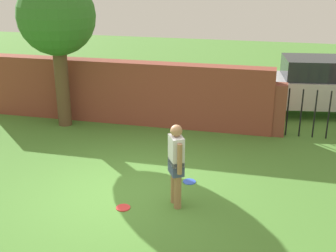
{
  "coord_description": "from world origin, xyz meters",
  "views": [
    {
      "loc": [
        2.69,
        -7.42,
        4.28
      ],
      "look_at": [
        0.54,
        1.36,
        1.0
      ],
      "focal_mm": 47.16,
      "sensor_mm": 36.0,
      "label": 1
    }
  ],
  "objects_px": {
    "frisbee_blue": "(189,182)",
    "tree": "(57,19)",
    "person": "(176,162)",
    "car": "(316,86)",
    "frisbee_red": "(123,208)"
  },
  "relations": [
    {
      "from": "tree",
      "to": "frisbee_red",
      "type": "xyz_separation_m",
      "value": [
        3.15,
        -4.03,
        -2.97
      ]
    },
    {
      "from": "tree",
      "to": "car",
      "type": "distance_m",
      "value": 7.81
    },
    {
      "from": "tree",
      "to": "car",
      "type": "xyz_separation_m",
      "value": [
        6.98,
        2.8,
        -2.12
      ]
    },
    {
      "from": "person",
      "to": "car",
      "type": "xyz_separation_m",
      "value": [
        2.89,
        6.47,
        -0.04
      ]
    },
    {
      "from": "person",
      "to": "frisbee_blue",
      "type": "xyz_separation_m",
      "value": [
        0.07,
        0.99,
        -0.89
      ]
    },
    {
      "from": "frisbee_red",
      "to": "frisbee_blue",
      "type": "xyz_separation_m",
      "value": [
        1.0,
        1.34,
        0.0
      ]
    },
    {
      "from": "tree",
      "to": "car",
      "type": "relative_size",
      "value": 0.93
    },
    {
      "from": "car",
      "to": "person",
      "type": "bearing_deg",
      "value": 58.03
    },
    {
      "from": "frisbee_blue",
      "to": "tree",
      "type": "bearing_deg",
      "value": 147.14
    },
    {
      "from": "tree",
      "to": "frisbee_blue",
      "type": "relative_size",
      "value": 15.14
    },
    {
      "from": "person",
      "to": "car",
      "type": "bearing_deg",
      "value": -53.05
    },
    {
      "from": "frisbee_red",
      "to": "frisbee_blue",
      "type": "height_order",
      "value": "same"
    },
    {
      "from": "frisbee_blue",
      "to": "person",
      "type": "bearing_deg",
      "value": -93.93
    },
    {
      "from": "person",
      "to": "car",
      "type": "height_order",
      "value": "car"
    },
    {
      "from": "person",
      "to": "frisbee_red",
      "type": "xyz_separation_m",
      "value": [
        -0.94,
        -0.36,
        -0.89
      ]
    }
  ]
}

